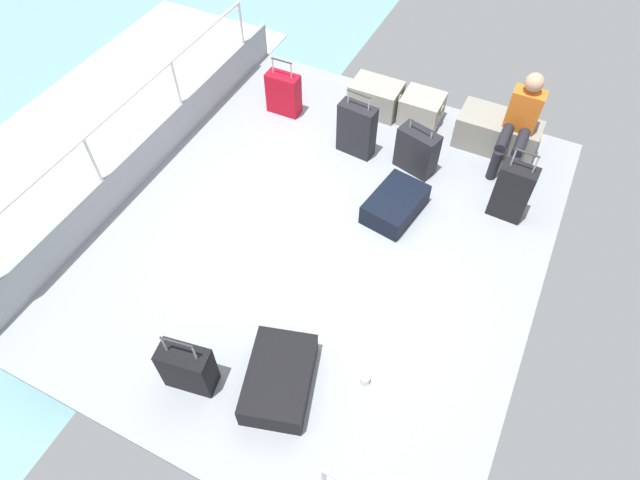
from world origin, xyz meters
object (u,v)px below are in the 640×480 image
cargo_crate_0 (376,97)px  paper_cup (365,380)px  suitcase_0 (284,94)px  suitcase_5 (395,204)px  suitcase_4 (357,129)px  suitcase_1 (188,368)px  cargo_crate_1 (422,109)px  suitcase_6 (279,379)px  cargo_crate_3 (514,138)px  cargo_crate_2 (484,128)px  suitcase_3 (417,151)px  passenger_seated (520,121)px  suitcase_2 (512,192)px

cargo_crate_0 → paper_cup: 3.69m
suitcase_0 → suitcase_5: suitcase_0 is taller
suitcase_4 → suitcase_0: bearing=165.7°
cargo_crate_0 → suitcase_1: suitcase_1 is taller
cargo_crate_1 → suitcase_4: size_ratio=0.63×
cargo_crate_1 → suitcase_6: (0.12, -3.83, -0.05)m
cargo_crate_3 → cargo_crate_2: bearing=-178.1°
suitcase_1 → suitcase_3: 3.39m
suitcase_4 → cargo_crate_3: bearing=26.7°
passenger_seated → suitcase_3: size_ratio=1.69×
cargo_crate_3 → passenger_seated: passenger_seated is taller
cargo_crate_3 → suitcase_6: (-1.03, -3.79, -0.06)m
cargo_crate_0 → suitcase_2: (1.92, -1.00, 0.14)m
cargo_crate_0 → cargo_crate_3: same height
suitcase_3 → suitcase_4: size_ratio=0.78×
cargo_crate_0 → cargo_crate_1: bearing=5.3°
suitcase_3 → cargo_crate_0: bearing=136.4°
cargo_crate_1 → paper_cup: 3.57m
suitcase_2 → cargo_crate_2: bearing=118.3°
passenger_seated → suitcase_4: 1.79m
suitcase_5 → suitcase_0: bearing=152.3°
suitcase_2 → suitcase_4: suitcase_2 is taller
cargo_crate_2 → suitcase_2: bearing=-61.7°
cargo_crate_1 → suitcase_4: bearing=-119.8°
cargo_crate_1 → suitcase_1: 4.17m
cargo_crate_1 → suitcase_6: cargo_crate_1 is taller
suitcase_1 → suitcase_6: 0.76m
cargo_crate_1 → cargo_crate_0: bearing=-174.7°
suitcase_2 → suitcase_3: 1.13m
suitcase_2 → suitcase_3: bearing=168.5°
suitcase_4 → suitcase_3: bearing=2.7°
passenger_seated → paper_cup: 3.33m
cargo_crate_3 → paper_cup: bearing=-96.6°
suitcase_0 → suitcase_5: 2.12m
suitcase_0 → paper_cup: 3.74m
cargo_crate_0 → suitcase_0: (-1.01, -0.53, 0.08)m
suitcase_5 → suitcase_4: bearing=137.6°
cargo_crate_3 → suitcase_5: size_ratio=0.75×
cargo_crate_0 → cargo_crate_1: (0.59, 0.05, -0.01)m
cargo_crate_2 → paper_cup: bearing=-90.7°
passenger_seated → suitcase_2: 0.89m
cargo_crate_3 → suitcase_2: size_ratio=0.66×
cargo_crate_0 → suitcase_4: suitcase_4 is taller
suitcase_5 → paper_cup: (0.48, -1.92, -0.07)m
cargo_crate_2 → paper_cup: cargo_crate_2 is taller
passenger_seated → suitcase_5: (-0.88, -1.35, -0.44)m
cargo_crate_2 → suitcase_4: bearing=-147.7°
cargo_crate_3 → suitcase_5: cargo_crate_3 is taller
paper_cup → suitcase_3: bearing=101.2°
passenger_seated → suitcase_4: size_ratio=1.32×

